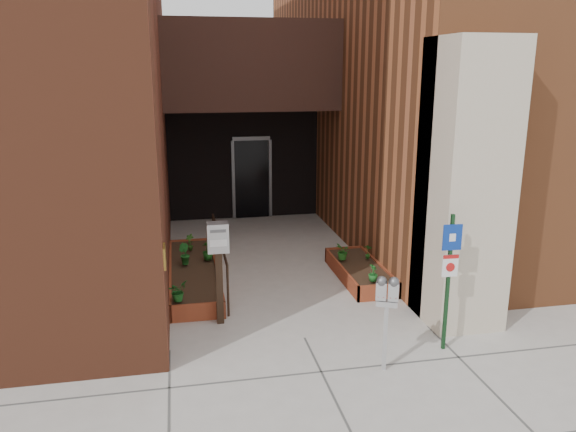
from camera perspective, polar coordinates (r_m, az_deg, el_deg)
ground at (r=8.67m, az=1.69°, el=-12.28°), size 80.00×80.00×0.00m
architecture at (r=14.54m, az=-5.35°, el=18.81°), size 20.00×14.60×10.00m
planter_left at (r=10.91m, az=-9.55°, el=-5.88°), size 0.90×3.60×0.30m
planter_right at (r=10.97m, az=7.30°, el=-5.68°), size 0.80×2.20×0.30m
handrail at (r=10.68m, az=-7.00°, el=-2.75°), size 0.04×3.34×0.90m
parking_meter at (r=7.52m, az=10.03°, el=-8.23°), size 0.31×0.21×1.34m
sign_post at (r=8.17m, az=16.08°, el=-5.13°), size 0.28×0.07×2.02m
payment_dropbox at (r=8.76m, az=-7.10°, el=-3.61°), size 0.33×0.26×1.66m
shrub_left_a at (r=9.29m, az=-11.14°, el=-7.49°), size 0.42×0.42×0.33m
shrub_left_b at (r=10.94m, az=-10.50°, el=-3.82°), size 0.31×0.31×0.40m
shrub_left_c at (r=11.13m, az=-8.15°, el=-3.45°), size 0.28×0.28×0.38m
shrub_left_d at (r=11.74m, az=-9.94°, el=-2.64°), size 0.26×0.26×0.35m
shrub_right_a at (r=10.04m, az=8.64°, el=-5.74°), size 0.23×0.23×0.30m
shrub_right_b at (r=11.17m, az=8.14°, el=-3.61°), size 0.22×0.22×0.30m
shrub_right_c at (r=11.06m, az=5.61°, el=-3.61°), size 0.31×0.31×0.33m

